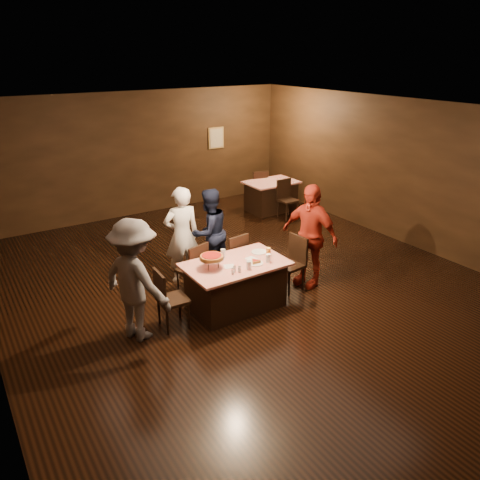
# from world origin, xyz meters

# --- Properties ---
(room) EXTENTS (10.00, 10.04, 3.02)m
(room) POSITION_xyz_m (0.00, 0.01, 2.14)
(room) COLOR black
(room) RESTS_ON ground
(main_table) EXTENTS (1.60, 1.00, 0.77)m
(main_table) POSITION_xyz_m (-0.52, -0.29, 0.39)
(main_table) COLOR red
(main_table) RESTS_ON ground
(back_table) EXTENTS (1.30, 0.90, 0.77)m
(back_table) POSITION_xyz_m (2.87, 3.36, 0.39)
(back_table) COLOR #B81A0C
(back_table) RESTS_ON ground
(chair_far_left) EXTENTS (0.51, 0.51, 0.95)m
(chair_far_left) POSITION_xyz_m (-0.92, 0.46, 0.47)
(chair_far_left) COLOR black
(chair_far_left) RESTS_ON ground
(chair_far_right) EXTENTS (0.47, 0.47, 0.95)m
(chair_far_right) POSITION_xyz_m (-0.12, 0.46, 0.47)
(chair_far_right) COLOR black
(chair_far_right) RESTS_ON ground
(chair_end_left) EXTENTS (0.44, 0.44, 0.95)m
(chair_end_left) POSITION_xyz_m (-1.62, -0.29, 0.47)
(chair_end_left) COLOR black
(chair_end_left) RESTS_ON ground
(chair_end_right) EXTENTS (0.47, 0.47, 0.95)m
(chair_end_right) POSITION_xyz_m (0.58, -0.29, 0.47)
(chair_end_right) COLOR black
(chair_end_right) RESTS_ON ground
(chair_back_near) EXTENTS (0.42, 0.42, 0.95)m
(chair_back_near) POSITION_xyz_m (2.87, 2.66, 0.47)
(chair_back_near) COLOR black
(chair_back_near) RESTS_ON ground
(chair_back_far) EXTENTS (0.50, 0.50, 0.95)m
(chair_back_far) POSITION_xyz_m (2.87, 3.96, 0.47)
(chair_back_far) COLOR black
(chair_back_far) RESTS_ON ground
(diner_white_jacket) EXTENTS (0.69, 0.50, 1.75)m
(diner_white_jacket) POSITION_xyz_m (-0.82, 0.99, 0.88)
(diner_white_jacket) COLOR white
(diner_white_jacket) RESTS_ON ground
(diner_navy_hoodie) EXTENTS (0.89, 0.75, 1.62)m
(diner_navy_hoodie) POSITION_xyz_m (-0.25, 1.03, 0.81)
(diner_navy_hoodie) COLOR black
(diner_navy_hoodie) RESTS_ON ground
(diner_grey_knit) EXTENTS (1.08, 1.34, 1.80)m
(diner_grey_knit) POSITION_xyz_m (-2.15, -0.24, 0.90)
(diner_grey_knit) COLOR #5F5E63
(diner_grey_knit) RESTS_ON ground
(diner_red_shirt) EXTENTS (0.73, 1.16, 1.83)m
(diner_red_shirt) POSITION_xyz_m (0.98, -0.29, 0.92)
(diner_red_shirt) COLOR #AD2B1A
(diner_red_shirt) RESTS_ON ground
(pizza_stand) EXTENTS (0.38, 0.38, 0.22)m
(pizza_stand) POSITION_xyz_m (-0.92, -0.24, 0.95)
(pizza_stand) COLOR black
(pizza_stand) RESTS_ON main_table
(plate_with_slice) EXTENTS (0.25, 0.25, 0.06)m
(plate_with_slice) POSITION_xyz_m (-0.27, -0.47, 0.80)
(plate_with_slice) COLOR white
(plate_with_slice) RESTS_ON main_table
(plate_empty) EXTENTS (0.25, 0.25, 0.01)m
(plate_empty) POSITION_xyz_m (0.03, -0.14, 0.78)
(plate_empty) COLOR white
(plate_empty) RESTS_ON main_table
(glass_front_left) EXTENTS (0.08, 0.08, 0.14)m
(glass_front_left) POSITION_xyz_m (-0.47, -0.59, 0.84)
(glass_front_left) COLOR silver
(glass_front_left) RESTS_ON main_table
(glass_front_right) EXTENTS (0.08, 0.08, 0.14)m
(glass_front_right) POSITION_xyz_m (-0.07, -0.54, 0.84)
(glass_front_right) COLOR silver
(glass_front_right) RESTS_ON main_table
(glass_amber) EXTENTS (0.08, 0.08, 0.14)m
(glass_amber) POSITION_xyz_m (0.08, -0.34, 0.84)
(glass_amber) COLOR #BF7F26
(glass_amber) RESTS_ON main_table
(glass_back) EXTENTS (0.08, 0.08, 0.14)m
(glass_back) POSITION_xyz_m (-0.57, 0.01, 0.84)
(glass_back) COLOR silver
(glass_back) RESTS_ON main_table
(condiments) EXTENTS (0.17, 0.10, 0.09)m
(condiments) POSITION_xyz_m (-0.70, -0.57, 0.82)
(condiments) COLOR silver
(condiments) RESTS_ON main_table
(napkin_center) EXTENTS (0.19, 0.19, 0.01)m
(napkin_center) POSITION_xyz_m (-0.22, -0.29, 0.77)
(napkin_center) COLOR white
(napkin_center) RESTS_ON main_table
(napkin_left) EXTENTS (0.21, 0.21, 0.01)m
(napkin_left) POSITION_xyz_m (-0.67, -0.34, 0.77)
(napkin_left) COLOR white
(napkin_left) RESTS_ON main_table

